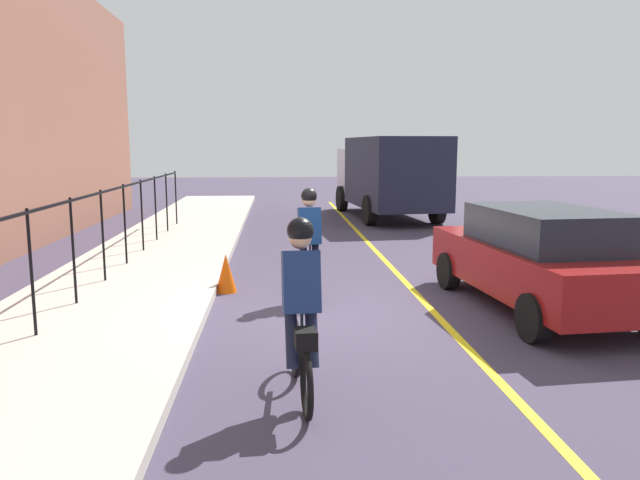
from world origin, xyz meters
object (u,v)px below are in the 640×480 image
Objects in this scene: patrol_sedan at (540,257)px; traffic_cone_near at (226,273)px; cyclist_follow at (301,310)px; cyclist_lead at (309,244)px; box_truck_background at (388,173)px.

patrol_sedan is 6.77× the size of traffic_cone_near.
cyclist_follow is 0.40× the size of patrol_sedan.
cyclist_lead is at bearing 69.30° from patrol_sedan.
patrol_sedan is 0.66× the size of box_truck_background.
cyclist_lead is at bearing -8.18° from cyclist_follow.
box_truck_background reaches higher than cyclist_lead.
cyclist_lead is 1.61m from traffic_cone_near.
cyclist_lead is 1.00× the size of cyclist_follow.
cyclist_lead is at bearing 157.62° from box_truck_background.
box_truck_background is 10.30× the size of traffic_cone_near.
cyclist_lead and cyclist_follow have the same top height.
patrol_sedan is 12.08m from box_truck_background.
cyclist_follow is at bearing 124.18° from patrol_sedan.
patrol_sedan is at bearing -107.01° from traffic_cone_near.
cyclist_follow is at bearing 171.82° from cyclist_lead.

